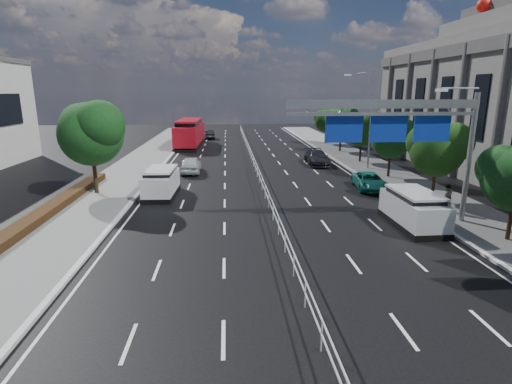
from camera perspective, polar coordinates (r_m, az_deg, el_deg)
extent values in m
plane|color=black|center=(13.13, 8.39, -19.54)|extent=(160.00, 160.00, 0.00)
cube|color=silver|center=(14.34, -31.76, -18.22)|extent=(0.25, 140.00, 0.15)
cube|color=silver|center=(33.81, 0.26, 3.57)|extent=(0.05, 85.00, 0.05)
cube|color=silver|center=(33.89, 0.26, 2.83)|extent=(0.05, 85.00, 0.05)
cylinder|color=gray|center=(24.75, 28.14, 4.05)|extent=(0.28, 0.28, 7.20)
cube|color=gray|center=(22.20, 17.84, 11.87)|extent=(10.20, 0.25, 0.45)
cube|color=gray|center=(22.22, 17.75, 10.58)|extent=(10.20, 0.18, 0.18)
cylinder|color=gray|center=(23.95, 27.14, 13.06)|extent=(2.00, 0.10, 0.10)
cube|color=silver|center=(23.46, 24.97, 13.05)|extent=(0.60, 0.25, 0.15)
cube|color=#0D2C97|center=(23.61, 23.82, 8.28)|extent=(2.00, 0.08, 1.40)
cube|color=white|center=(23.65, 23.77, 8.30)|extent=(1.80, 0.02, 1.20)
cube|color=#0D2C97|center=(22.59, 18.38, 8.55)|extent=(2.00, 0.08, 1.40)
cube|color=white|center=(22.64, 18.33, 8.56)|extent=(1.80, 0.02, 1.20)
cube|color=#0D2C97|center=(21.79, 12.47, 8.75)|extent=(2.00, 0.08, 1.40)
cube|color=white|center=(21.84, 12.43, 8.76)|extent=(1.80, 0.02, 1.20)
cylinder|color=gray|center=(39.09, 16.07, 9.65)|extent=(0.16, 0.16, 9.00)
cylinder|color=gray|center=(38.62, 14.78, 16.08)|extent=(0.10, 2.40, 0.10)
cube|color=silver|center=(38.26, 13.00, 15.98)|extent=(0.60, 0.25, 0.15)
cube|color=#4C4947|center=(38.14, 27.97, 17.69)|extent=(0.40, 36.00, 1.00)
sphere|color=#B2140C|center=(39.02, 29.77, 22.15)|extent=(1.10, 1.10, 1.10)
cylinder|color=black|center=(30.63, -22.05, 2.83)|extent=(0.28, 0.28, 3.50)
sphere|color=#103414|center=(30.27, -22.51, 7.64)|extent=(4.40, 4.40, 4.40)
sphere|color=#103414|center=(29.31, -21.38, 8.94)|extent=(3.30, 3.30, 3.30)
sphere|color=#103414|center=(31.09, -23.60, 8.72)|extent=(3.08, 3.08, 3.08)
cylinder|color=black|center=(23.16, 32.61, -2.99)|extent=(0.21, 0.21, 2.60)
sphere|color=#103414|center=(22.71, 31.55, 2.95)|extent=(2.24, 2.24, 2.24)
cylinder|color=black|center=(29.25, 24.04, 1.43)|extent=(0.22, 0.22, 2.80)
sphere|color=black|center=(28.91, 24.45, 5.44)|extent=(3.50, 3.50, 3.50)
sphere|color=black|center=(28.73, 26.29, 6.33)|extent=(2.62, 2.62, 2.62)
sphere|color=black|center=(29.03, 22.99, 6.51)|extent=(2.45, 2.45, 2.45)
cylinder|color=black|center=(35.91, 18.49, 4.03)|extent=(0.22, 0.22, 2.70)
sphere|color=#103414|center=(35.63, 18.74, 7.19)|extent=(3.30, 3.30, 3.30)
sphere|color=#103414|center=(35.39, 20.12, 7.92)|extent=(2.48, 2.48, 2.47)
sphere|color=#103414|center=(35.82, 17.64, 8.01)|extent=(2.31, 2.31, 2.31)
cylinder|color=black|center=(42.84, 14.69, 5.82)|extent=(0.21, 0.21, 2.65)
sphere|color=black|center=(42.61, 14.86, 8.43)|extent=(3.20, 3.20, 3.20)
sphere|color=black|center=(42.32, 15.94, 9.04)|extent=(2.40, 2.40, 2.40)
sphere|color=black|center=(42.85, 13.97, 9.08)|extent=(2.24, 2.24, 2.24)
cylinder|color=black|center=(49.92, 11.96, 7.23)|extent=(0.23, 0.23, 2.85)
sphere|color=#103414|center=(49.72, 12.08, 9.64)|extent=(3.60, 3.60, 3.60)
sphere|color=#103414|center=(49.37, 13.11, 10.22)|extent=(2.70, 2.70, 2.70)
sphere|color=#103414|center=(50.03, 11.23, 10.24)|extent=(2.52, 2.52, 2.52)
cylinder|color=black|center=(57.13, 9.88, 8.05)|extent=(0.21, 0.21, 2.60)
sphere|color=black|center=(56.96, 9.96, 9.98)|extent=(3.10, 3.10, 3.10)
sphere|color=black|center=(56.63, 10.72, 10.45)|extent=(2.32, 2.33, 2.32)
sphere|color=black|center=(57.26, 9.33, 10.44)|extent=(2.17, 2.17, 2.17)
cube|color=black|center=(29.19, -13.29, -0.22)|extent=(2.14, 4.65, 0.33)
cube|color=silver|center=(29.00, -13.38, 1.30)|extent=(2.10, 4.56, 1.35)
cube|color=black|center=(28.86, -13.46, 2.61)|extent=(1.90, 3.30, 0.60)
cube|color=silver|center=(28.81, -13.49, 3.19)|extent=(1.98, 3.57, 0.12)
cylinder|color=black|center=(27.91, -15.52, -0.65)|extent=(0.31, 0.68, 0.67)
cylinder|color=black|center=(27.58, -12.22, -0.63)|extent=(0.31, 0.68, 0.67)
cylinder|color=black|center=(30.72, -14.29, 0.77)|extent=(0.31, 0.68, 0.67)
cylinder|color=black|center=(30.42, -11.29, 0.81)|extent=(0.31, 0.68, 0.67)
cube|color=black|center=(54.92, -9.37, 6.65)|extent=(3.32, 12.07, 0.36)
cube|color=maroon|center=(54.74, -9.43, 8.25)|extent=(3.26, 11.84, 2.43)
cube|color=black|center=(54.63, -9.48, 9.52)|extent=(2.90, 8.55, 1.07)
cube|color=maroon|center=(54.59, -9.51, 10.08)|extent=(3.04, 9.25, 0.21)
cylinder|color=black|center=(51.27, -11.22, 6.25)|extent=(0.34, 0.75, 0.74)
cylinder|color=black|center=(50.94, -8.60, 6.32)|extent=(0.34, 0.75, 0.74)
cylinder|color=black|center=(58.86, -10.04, 7.31)|extent=(0.34, 0.75, 0.74)
cylinder|color=black|center=(58.58, -7.75, 7.37)|extent=(0.34, 0.75, 0.74)
imported|color=#B9BDC1|center=(36.89, -9.29, 3.88)|extent=(1.77, 4.36, 1.48)
imported|color=black|center=(63.43, -6.77, 8.20)|extent=(1.99, 4.29, 1.36)
cube|color=black|center=(23.74, 21.39, -4.17)|extent=(2.10, 4.83, 0.33)
cube|color=#AAAEB2|center=(23.52, 21.57, -2.33)|extent=(2.05, 4.73, 1.36)
cube|color=black|center=(23.34, 21.72, -0.74)|extent=(1.88, 3.41, 0.60)
cube|color=#AAAEB2|center=(23.27, 21.78, -0.02)|extent=(1.96, 3.70, 0.12)
cylinder|color=black|center=(22.01, 21.22, -5.10)|extent=(0.30, 0.68, 0.68)
cylinder|color=black|center=(22.79, 25.03, -4.84)|extent=(0.30, 0.68, 0.68)
cylinder|color=black|center=(24.69, 18.12, -2.77)|extent=(0.30, 0.68, 0.68)
cylinder|color=black|center=(25.38, 21.61, -2.62)|extent=(0.30, 0.68, 0.68)
imported|color=#166759|center=(31.46, 15.93, 1.49)|extent=(2.47, 4.61, 1.23)
imported|color=black|center=(40.88, 8.73, 4.87)|extent=(2.04, 4.96, 1.43)
imported|color=gray|center=(26.92, 25.54, -0.69)|extent=(0.89, 0.74, 1.66)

